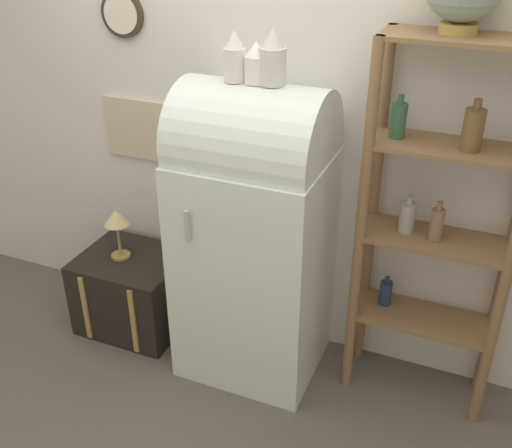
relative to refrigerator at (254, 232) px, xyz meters
The scene contains 9 objects.
ground_plane 0.85m from the refrigerator, 89.99° to the right, with size 12.00×12.00×0.00m, color #60564C.
wall_back 0.62m from the refrigerator, 90.88° to the left, with size 7.00×0.09×2.70m.
refrigerator is the anchor object (origin of this frame).
suitcase_trunk 0.98m from the refrigerator, behind, with size 0.59×0.51×0.47m.
shelf_unit 0.89m from the refrigerator, ahead, with size 0.70×0.31×1.82m.
vase_left 0.87m from the refrigerator, behind, with size 0.10×0.10×0.22m.
vase_center 0.84m from the refrigerator, 13.76° to the left, with size 0.11×0.11×0.18m.
vase_right 0.88m from the refrigerator, ahead, with size 0.12×0.12×0.24m.
desk_lamp 0.85m from the refrigerator, behind, with size 0.14×0.14×0.30m.
Camera 1 is at (1.02, -2.15, 2.31)m, focal length 42.00 mm.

